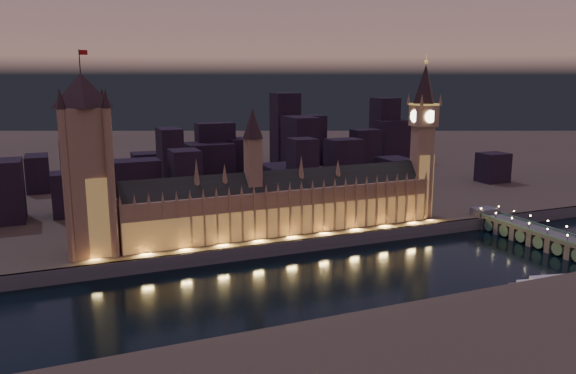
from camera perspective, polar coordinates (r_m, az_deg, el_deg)
name	(u,v)px	position (r m, az deg, el deg)	size (l,w,h in m)	color
ground_plane	(319,276)	(304.05, 3.15, -9.00)	(2000.00, 2000.00, 0.00)	black
north_bank	(155,150)	(792.97, -13.39, 3.64)	(2000.00, 960.00, 8.00)	#453F2E
embankment_wall	(289,247)	(338.14, 0.13, -6.15)	(2000.00, 2.50, 8.00)	#455654
palace_of_westminster	(283,203)	(352.28, -0.56, -1.67)	(202.00, 22.25, 78.00)	#9D705E
victoria_tower	(86,156)	(321.63, -19.81, 2.99)	(31.68, 31.68, 110.57)	#9D705E
elizabeth_tower	(423,128)	(395.95, 13.57, 5.85)	(18.00, 18.00, 111.10)	#9D705E
westminster_bridge	(538,236)	(387.30, 24.07, -4.58)	(16.55, 113.00, 15.90)	#455654
river_boat	(553,282)	(320.72, 25.33, -8.73)	(44.90, 19.80, 4.50)	#455654
city_backdrop	(244,154)	(535.78, -4.46, 3.32)	(462.68, 215.63, 84.13)	black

